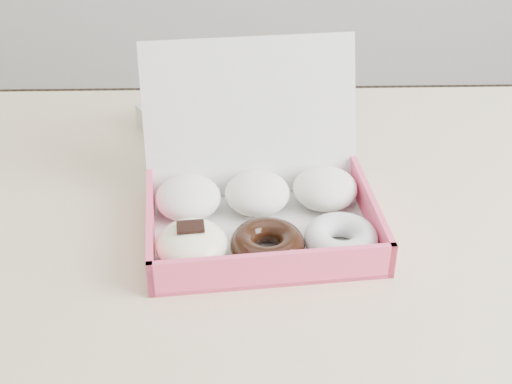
{
  "coord_description": "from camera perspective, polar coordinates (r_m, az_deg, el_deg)",
  "views": [
    {
      "loc": [
        -0.05,
        -0.78,
        1.31
      ],
      "look_at": [
        -0.04,
        -0.03,
        0.81
      ],
      "focal_mm": 50.0,
      "sensor_mm": 36.0,
      "label": 1
    }
  ],
  "objects": [
    {
      "name": "table",
      "position": [
        1.01,
        2.07,
        -5.72
      ],
      "size": [
        1.2,
        0.8,
        0.75
      ],
      "color": "#D1B88A",
      "rests_on": "ground"
    },
    {
      "name": "donut_box",
      "position": [
        0.92,
        0.16,
        -1.05
      ],
      "size": [
        0.32,
        0.3,
        0.21
      ],
      "rotation": [
        0.0,
        0.0,
        0.1
      ],
      "color": "silver",
      "rests_on": "table"
    },
    {
      "name": "newspapers",
      "position": [
        1.15,
        -2.16,
        5.74
      ],
      "size": [
        0.31,
        0.29,
        0.04
      ],
      "primitive_type": "cube",
      "rotation": [
        0.0,
        0.0,
        0.53
      ],
      "color": "silver",
      "rests_on": "table"
    }
  ]
}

